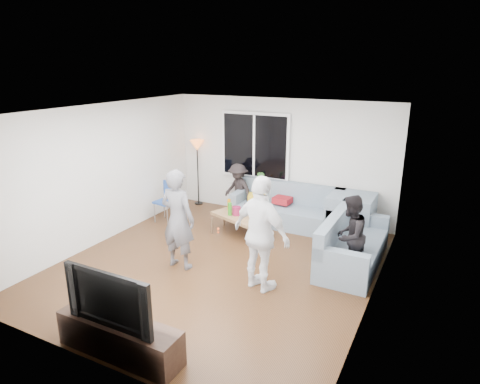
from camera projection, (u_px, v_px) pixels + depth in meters
The scene contains 30 objects.
floor at pixel (219, 266), 7.11m from camera, with size 5.00×5.50×0.04m, color #56351C.
ceiling at pixel (216, 109), 6.33m from camera, with size 5.00×5.50×0.04m, color white.
wall_back at pixel (281, 159), 9.07m from camera, with size 5.00×0.04×2.60m, color silver.
wall_front at pixel (85, 262), 4.36m from camera, with size 5.00×0.04×2.60m, color silver.
wall_left at pixel (102, 174), 7.82m from camera, with size 0.04×5.50×2.60m, color silver.
wall_right at pixel (379, 217), 5.62m from camera, with size 0.04×5.50×2.60m, color silver.
window_frame at pixel (255, 146), 9.19m from camera, with size 1.62×0.06×1.47m, color white.
window_glass at pixel (254, 146), 9.16m from camera, with size 1.50×0.02×1.35m, color black.
window_mullion at pixel (254, 146), 9.15m from camera, with size 0.05×0.03×1.35m, color white.
radiator at pixel (254, 199), 9.52m from camera, with size 1.30×0.12×0.62m, color silver.
potted_plant at pixel (260, 180), 9.27m from camera, with size 0.21×0.17×0.38m, color #326B2A.
vase at pixel (250, 183), 9.41m from camera, with size 0.16×0.16×0.17m, color silver.
sofa_back_section at pixel (286, 205), 8.76m from camera, with size 2.30×0.85×0.85m, color slate, non-canonical shape.
sofa_right_section at pixel (354, 241), 7.01m from camera, with size 0.85×2.00×0.85m, color slate, non-canonical shape.
sofa_corner at pixel (350, 216), 8.17m from camera, with size 0.85×0.85×0.85m, color slate.
cushion_yellow at pixel (257, 197), 9.01m from camera, with size 0.38×0.32×0.14m, color gold.
cushion_red at pixel (282, 200), 8.83m from camera, with size 0.36×0.30×0.13m, color maroon.
coffee_table at pixel (240, 224), 8.34m from camera, with size 1.10×0.60×0.40m, color #A3764F.
pitcher at pixel (236, 211), 8.26m from camera, with size 0.17×0.17×0.17m, color maroon.
side_chair at pixel (165, 202), 8.94m from camera, with size 0.40×0.40×0.86m, color #224696, non-canonical shape.
floor_lamp at pixel (198, 173), 9.95m from camera, with size 0.32×0.32×1.56m, color orange, non-canonical shape.
player_left at pixel (178, 219), 6.81m from camera, with size 0.62×0.41×1.69m, color #525157.
player_right at pixel (261, 234), 6.10m from camera, with size 1.04×0.43×1.77m, color white.
spectator_right at pixel (350, 236), 6.60m from camera, with size 0.65×0.51×1.34m, color black.
spectator_back at pixel (238, 190), 9.24m from camera, with size 0.77×0.44×1.20m, color black.
tv_console at pixel (120, 338), 4.86m from camera, with size 1.60×0.40×0.44m, color #36251B.
television at pixel (115, 295), 4.70m from camera, with size 1.20×0.16×0.69m, color black.
bottle_a at pixel (229, 205), 8.51m from camera, with size 0.07×0.07×0.24m, color orange.
bottle_b at pixel (230, 209), 8.23m from camera, with size 0.08×0.08×0.26m, color #288B19.
bottle_c at pixel (246, 208), 8.37m from camera, with size 0.07×0.07×0.19m, color black.
Camera 1 is at (3.25, -5.54, 3.29)m, focal length 31.13 mm.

